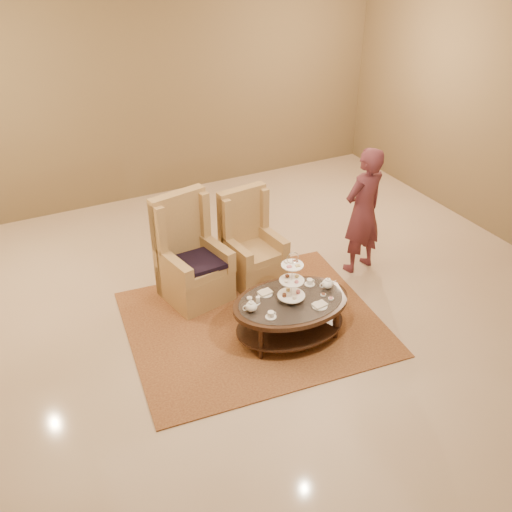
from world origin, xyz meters
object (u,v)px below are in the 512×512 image
armchair_right (250,251)px  person (363,211)px  tea_table (291,307)px  armchair_left (191,264)px

armchair_right → person: person is taller
tea_table → armchair_left: (-0.69, 1.26, 0.05)m
tea_table → armchair_right: armchair_right is taller
tea_table → armchair_right: 1.28m
tea_table → person: size_ratio=0.82×
armchair_left → person: person is taller
armchair_right → person: bearing=-23.9°
person → tea_table: bearing=18.3°
armchair_right → person: 1.53m
armchair_left → armchair_right: armchair_left is taller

